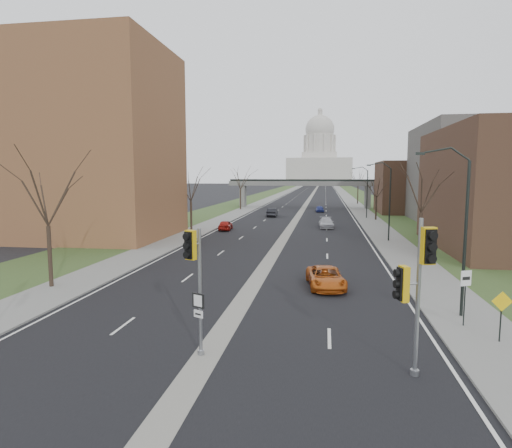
% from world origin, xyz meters
% --- Properties ---
extents(ground, '(700.00, 700.00, 0.00)m').
position_xyz_m(ground, '(0.00, 0.00, 0.00)').
color(ground, black).
rests_on(ground, ground).
extents(road_surface, '(20.00, 600.00, 0.01)m').
position_xyz_m(road_surface, '(0.00, 150.00, 0.01)').
color(road_surface, black).
rests_on(road_surface, ground).
extents(median_strip, '(1.20, 600.00, 0.02)m').
position_xyz_m(median_strip, '(0.00, 150.00, 0.00)').
color(median_strip, gray).
rests_on(median_strip, ground).
extents(sidewalk_right, '(4.00, 600.00, 0.12)m').
position_xyz_m(sidewalk_right, '(12.00, 150.00, 0.06)').
color(sidewalk_right, gray).
rests_on(sidewalk_right, ground).
extents(sidewalk_left, '(4.00, 600.00, 0.12)m').
position_xyz_m(sidewalk_left, '(-12.00, 150.00, 0.06)').
color(sidewalk_left, gray).
rests_on(sidewalk_left, ground).
extents(grass_verge_right, '(8.00, 600.00, 0.10)m').
position_xyz_m(grass_verge_right, '(18.00, 150.00, 0.05)').
color(grass_verge_right, '#304921').
rests_on(grass_verge_right, ground).
extents(grass_verge_left, '(8.00, 600.00, 0.10)m').
position_xyz_m(grass_verge_left, '(-18.00, 150.00, 0.05)').
color(grass_verge_left, '#304921').
rests_on(grass_verge_left, ground).
extents(apartment_building, '(25.00, 16.00, 22.00)m').
position_xyz_m(apartment_building, '(-26.00, 30.00, 11.00)').
color(apartment_building, brown).
rests_on(apartment_building, ground).
extents(commercial_block_mid, '(18.00, 22.00, 15.00)m').
position_xyz_m(commercial_block_mid, '(28.00, 52.00, 7.50)').
color(commercial_block_mid, '#615E59').
rests_on(commercial_block_mid, ground).
extents(commercial_block_far, '(14.00, 14.00, 10.00)m').
position_xyz_m(commercial_block_far, '(22.00, 70.00, 5.00)').
color(commercial_block_far, '#473021').
rests_on(commercial_block_far, ground).
extents(pedestrian_bridge, '(34.00, 3.00, 6.45)m').
position_xyz_m(pedestrian_bridge, '(0.00, 80.00, 4.84)').
color(pedestrian_bridge, slate).
rests_on(pedestrian_bridge, ground).
extents(capitol, '(48.00, 42.00, 55.75)m').
position_xyz_m(capitol, '(0.00, 320.00, 18.60)').
color(capitol, beige).
rests_on(capitol, ground).
extents(streetlight_near, '(2.61, 0.20, 8.70)m').
position_xyz_m(streetlight_near, '(10.99, 6.00, 6.95)').
color(streetlight_near, black).
rests_on(streetlight_near, sidewalk_right).
extents(streetlight_mid, '(2.61, 0.20, 8.70)m').
position_xyz_m(streetlight_mid, '(10.99, 32.00, 6.95)').
color(streetlight_mid, black).
rests_on(streetlight_mid, sidewalk_right).
extents(streetlight_far, '(2.61, 0.20, 8.70)m').
position_xyz_m(streetlight_far, '(10.99, 58.00, 6.95)').
color(streetlight_far, black).
rests_on(streetlight_far, sidewalk_right).
extents(tree_left_a, '(7.20, 7.20, 9.40)m').
position_xyz_m(tree_left_a, '(-13.00, 8.00, 6.64)').
color(tree_left_a, '#382B21').
rests_on(tree_left_a, sidewalk_left).
extents(tree_left_b, '(6.75, 6.75, 8.81)m').
position_xyz_m(tree_left_b, '(-13.00, 38.00, 6.23)').
color(tree_left_b, '#382B21').
rests_on(tree_left_b, sidewalk_left).
extents(tree_left_c, '(7.65, 7.65, 9.99)m').
position_xyz_m(tree_left_c, '(-13.00, 72.00, 7.04)').
color(tree_left_c, '#382B21').
rests_on(tree_left_c, sidewalk_left).
extents(tree_right_a, '(7.20, 7.20, 9.40)m').
position_xyz_m(tree_right_a, '(13.00, 22.00, 6.64)').
color(tree_right_a, '#382B21').
rests_on(tree_right_a, sidewalk_right).
extents(tree_right_b, '(6.30, 6.30, 8.22)m').
position_xyz_m(tree_right_b, '(13.00, 55.00, 5.82)').
color(tree_right_b, '#382B21').
rests_on(tree_right_b, sidewalk_right).
extents(tree_right_c, '(7.65, 7.65, 9.99)m').
position_xyz_m(tree_right_c, '(13.00, 95.00, 7.04)').
color(tree_right_c, '#382B21').
rests_on(tree_right_c, sidewalk_right).
extents(signal_pole_median, '(0.77, 0.88, 5.28)m').
position_xyz_m(signal_pole_median, '(-0.39, -0.90, 3.68)').
color(signal_pole_median, gray).
rests_on(signal_pole_median, ground).
extents(signal_pole_right, '(1.26, 0.98, 5.87)m').
position_xyz_m(signal_pole_right, '(7.94, -1.40, 3.84)').
color(signal_pole_right, gray).
rests_on(signal_pole_right, ground).
extents(speed_limit_sign, '(0.55, 0.27, 2.72)m').
position_xyz_m(speed_limit_sign, '(11.45, 4.44, 1.99)').
color(speed_limit_sign, black).
rests_on(speed_limit_sign, sidewalk_right).
extents(warning_sign, '(0.89, 0.09, 2.27)m').
position_xyz_m(warning_sign, '(12.37, 2.54, 1.59)').
color(warning_sign, black).
rests_on(warning_sign, sidewalk_right).
extents(car_left_near, '(1.92, 4.10, 1.36)m').
position_xyz_m(car_left_near, '(-8.49, 38.86, 0.68)').
color(car_left_near, '#A51912').
rests_on(car_left_near, ground).
extents(car_left_far, '(1.67, 4.62, 1.52)m').
position_xyz_m(car_left_far, '(-4.55, 58.69, 0.76)').
color(car_left_far, black).
rests_on(car_left_far, ground).
extents(car_right_near, '(2.89, 5.13, 1.35)m').
position_xyz_m(car_right_near, '(4.83, 11.01, 0.68)').
color(car_right_near, '#BB5314').
rests_on(car_right_near, ground).
extents(car_right_mid, '(2.20, 4.91, 1.40)m').
position_xyz_m(car_right_mid, '(4.94, 43.57, 0.70)').
color(car_right_mid, '#B7B8C0').
rests_on(car_right_mid, ground).
extents(car_right_far, '(1.86, 3.91, 1.29)m').
position_xyz_m(car_right_far, '(3.71, 69.45, 0.64)').
color(car_right_far, navy).
rests_on(car_right_far, ground).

